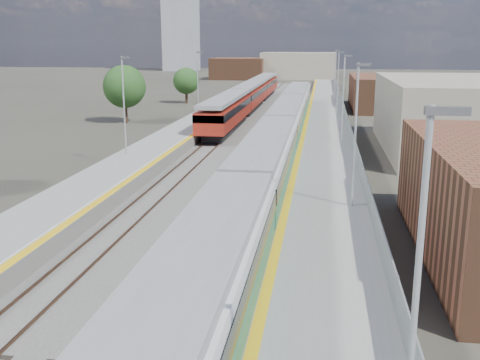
# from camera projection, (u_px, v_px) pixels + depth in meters

# --- Properties ---
(ground) EXTENTS (320.00, 320.00, 0.00)m
(ground) POSITION_uv_depth(u_px,v_px,m) (274.00, 137.00, 58.03)
(ground) COLOR #47443A
(ground) RESTS_ON ground
(ballast_bed) EXTENTS (10.50, 155.00, 0.06)m
(ballast_bed) POSITION_uv_depth(u_px,v_px,m) (255.00, 133.00, 60.75)
(ballast_bed) COLOR #565451
(ballast_bed) RESTS_ON ground
(tracks) EXTENTS (8.96, 160.00, 0.17)m
(tracks) POSITION_uv_depth(u_px,v_px,m) (262.00, 130.00, 62.26)
(tracks) COLOR #4C3323
(tracks) RESTS_ON ground
(platform_right) EXTENTS (4.70, 155.00, 8.52)m
(platform_right) POSITION_uv_depth(u_px,v_px,m) (326.00, 130.00, 59.56)
(platform_right) COLOR slate
(platform_right) RESTS_ON ground
(platform_left) EXTENTS (4.30, 155.00, 8.52)m
(platform_left) POSITION_uv_depth(u_px,v_px,m) (194.00, 127.00, 61.58)
(platform_left) COLOR slate
(platform_left) RESTS_ON ground
(buildings) EXTENTS (72.00, 185.50, 40.00)m
(buildings) POSITION_uv_depth(u_px,v_px,m) (234.00, 38.00, 143.20)
(buildings) COLOR brown
(buildings) RESTS_ON ground
(green_train) EXTENTS (2.92, 81.38, 3.22)m
(green_train) POSITION_uv_depth(u_px,v_px,m) (279.00, 136.00, 44.85)
(green_train) COLOR black
(green_train) RESTS_ON ground
(red_train) EXTENTS (2.97, 60.21, 3.75)m
(red_train) POSITION_uv_depth(u_px,v_px,m) (250.00, 95.00, 80.51)
(red_train) COLOR black
(red_train) RESTS_ON ground
(tree_b) EXTENTS (5.13, 5.13, 6.96)m
(tree_b) POSITION_uv_depth(u_px,v_px,m) (124.00, 87.00, 67.51)
(tree_b) COLOR #382619
(tree_b) RESTS_ON ground
(tree_c) EXTENTS (4.21, 4.21, 5.70)m
(tree_c) POSITION_uv_depth(u_px,v_px,m) (186.00, 81.00, 89.88)
(tree_c) COLOR #382619
(tree_c) RESTS_ON ground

